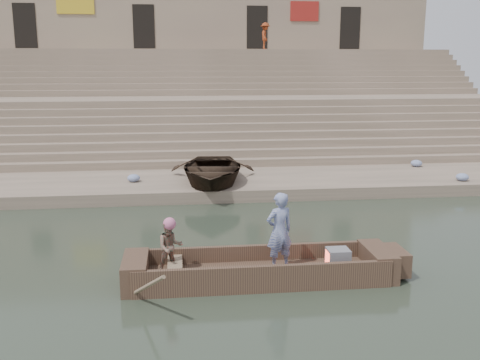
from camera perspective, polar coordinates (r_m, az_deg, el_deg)
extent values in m
plane|color=#293427|center=(11.89, -5.37, -9.94)|extent=(120.00, 120.00, 0.00)
cube|color=gray|center=(19.49, -5.98, -0.52)|extent=(32.00, 4.00, 0.40)
cube|color=gray|center=(26.70, -6.28, 5.52)|extent=(32.00, 3.00, 2.80)
cube|color=gray|center=(33.57, -6.44, 8.93)|extent=(32.00, 3.00, 5.20)
cube|color=gray|center=(21.66, -6.08, 1.17)|extent=(32.00, 0.50, 0.70)
cube|color=gray|center=(22.13, -6.10, 1.79)|extent=(32.00, 0.50, 1.00)
cube|color=gray|center=(22.59, -6.13, 2.39)|extent=(32.00, 0.50, 1.30)
cube|color=gray|center=(23.06, -6.15, 2.97)|extent=(32.00, 0.50, 1.60)
cube|color=gray|center=(23.53, -6.17, 3.53)|extent=(32.00, 0.50, 1.90)
cube|color=gray|center=(24.01, -6.20, 4.06)|extent=(32.00, 0.50, 2.20)
cube|color=gray|center=(24.48, -6.22, 4.57)|extent=(32.00, 0.50, 2.50)
cube|color=gray|center=(24.96, -6.24, 5.06)|extent=(32.00, 0.50, 2.80)
cube|color=gray|center=(28.42, -6.32, 6.23)|extent=(32.00, 0.50, 3.10)
cube|color=gray|center=(28.90, -6.34, 6.63)|extent=(32.00, 0.50, 3.40)
cube|color=gray|center=(29.38, -6.35, 7.01)|extent=(32.00, 0.50, 3.70)
cube|color=gray|center=(29.87, -6.37, 7.38)|extent=(32.00, 0.50, 4.00)
cube|color=gray|center=(30.36, -6.38, 7.74)|extent=(32.00, 0.50, 4.30)
cube|color=gray|center=(30.84, -6.39, 8.09)|extent=(32.00, 0.50, 4.60)
cube|color=gray|center=(31.33, -6.41, 8.43)|extent=(32.00, 0.50, 4.90)
cube|color=gray|center=(31.82, -6.42, 8.76)|extent=(32.00, 0.50, 5.20)
cube|color=#9A8768|center=(37.53, -6.60, 13.85)|extent=(32.00, 5.00, 11.20)
cube|color=black|center=(36.22, -21.51, 14.76)|extent=(1.30, 0.18, 2.60)
cube|color=black|center=(35.18, -10.00, 15.49)|extent=(1.30, 0.18, 2.60)
cube|color=black|center=(35.51, 1.78, 15.63)|extent=(1.30, 0.18, 2.60)
cube|color=black|center=(36.87, 11.39, 15.28)|extent=(1.30, 0.18, 2.60)
cube|color=gold|center=(35.65, -16.84, 17.39)|extent=(2.20, 0.10, 1.40)
cube|color=maroon|center=(36.08, 6.75, 17.10)|extent=(1.80, 0.10, 1.20)
cube|color=brown|center=(11.59, 2.05, -9.92)|extent=(5.00, 1.30, 0.22)
cube|color=brown|center=(10.96, 2.56, -10.30)|extent=(5.20, 0.12, 0.56)
cube|color=brown|center=(12.10, 1.61, -8.08)|extent=(5.20, 0.12, 0.56)
cube|color=brown|center=(11.43, -10.86, -9.43)|extent=(0.50, 1.30, 0.60)
cube|color=brown|center=(12.15, 14.16, -8.27)|extent=(0.50, 1.30, 0.60)
cube|color=brown|center=(12.29, 15.93, -8.04)|extent=(0.35, 0.90, 0.50)
cube|color=#937A5B|center=(11.36, -6.80, -8.89)|extent=(0.30, 1.20, 0.08)
cylinder|color=#937A5B|center=(10.59, -10.37, -11.21)|extent=(1.03, 2.10, 1.36)
sphere|color=#CD658E|center=(11.18, -7.37, -4.55)|extent=(0.26, 0.26, 0.26)
imported|color=navy|center=(11.40, 4.12, -5.34)|extent=(0.70, 0.57, 1.64)
imported|color=#2A7E63|center=(11.34, -7.30, -6.94)|extent=(0.60, 0.51, 1.11)
cube|color=slate|center=(11.83, 10.18, -8.02)|extent=(0.46, 0.42, 0.40)
cube|color=#E5593F|center=(11.77, 9.19, -8.09)|extent=(0.04, 0.34, 0.32)
imported|color=#2D2116|center=(18.83, -3.01, 1.08)|extent=(3.47, 4.58, 0.89)
imported|color=maroon|center=(33.08, 2.66, 14.78)|extent=(0.79, 1.10, 1.53)
ellipsoid|color=#3F5999|center=(19.31, -11.04, 0.20)|extent=(0.44, 0.44, 0.26)
ellipsoid|color=#3F5999|center=(22.84, 17.94, 1.67)|extent=(0.44, 0.44, 0.26)
ellipsoid|color=#3F5999|center=(20.64, 22.19, 0.29)|extent=(0.44, 0.44, 0.26)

